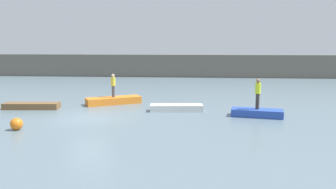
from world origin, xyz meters
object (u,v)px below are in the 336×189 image
rowboat_white (177,108)px  person_yellow_shirt (113,84)px  mooring_buoy (17,124)px  rowboat_blue (257,113)px  person_hiviz_shirt (258,92)px  rowboat_brown (32,106)px  rowboat_orange (114,101)px

rowboat_white → person_yellow_shirt: bearing=149.7°
rowboat_white → mooring_buoy: size_ratio=5.43×
rowboat_blue → person_hiviz_shirt: person_hiviz_shirt is taller
rowboat_brown → rowboat_white: rowboat_white is taller
rowboat_orange → person_hiviz_shirt: (9.57, -3.50, 1.23)m
person_yellow_shirt → person_hiviz_shirt: person_hiviz_shirt is taller
rowboat_white → person_hiviz_shirt: person_hiviz_shirt is taller
person_yellow_shirt → rowboat_orange: bearing=0.0°
rowboat_white → rowboat_orange: bearing=149.7°
rowboat_brown → rowboat_blue: (14.58, -1.19, 0.02)m
person_hiviz_shirt → rowboat_white: bearing=165.3°
rowboat_brown → rowboat_orange: rowboat_orange is taller
mooring_buoy → rowboat_blue: bearing=18.5°
person_hiviz_shirt → mooring_buoy: 13.43m
rowboat_orange → rowboat_blue: (9.57, -3.50, -0.03)m
rowboat_orange → rowboat_blue: 10.20m
rowboat_orange → person_hiviz_shirt: 10.27m
person_hiviz_shirt → rowboat_blue: bearing=172.9°
rowboat_blue → person_yellow_shirt: size_ratio=1.80×
rowboat_orange → rowboat_white: size_ratio=1.15×
rowboat_orange → rowboat_white: (4.68, -2.22, -0.04)m
rowboat_brown → mooring_buoy: (1.89, -5.45, 0.10)m
rowboat_white → mooring_buoy: bearing=-149.5°
rowboat_brown → person_yellow_shirt: size_ratio=2.19×
person_hiviz_shirt → mooring_buoy: person_hiviz_shirt is taller
rowboat_brown → rowboat_blue: rowboat_blue is taller
rowboat_blue → rowboat_orange: bearing=170.6°
rowboat_orange → person_yellow_shirt: person_yellow_shirt is taller
rowboat_orange → rowboat_blue: bearing=-49.1°
rowboat_blue → person_hiviz_shirt: size_ratio=1.64×
rowboat_blue → person_hiviz_shirt: 1.26m
rowboat_orange → rowboat_white: 5.18m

